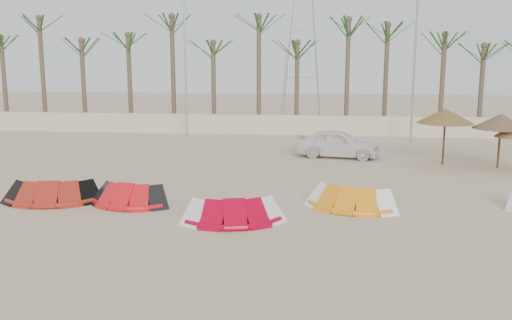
# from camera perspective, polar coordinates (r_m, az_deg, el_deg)

# --- Properties ---
(ground) EXTENTS (120.00, 120.00, 0.00)m
(ground) POSITION_cam_1_polar(r_m,az_deg,el_deg) (16.47, -2.32, -8.34)
(ground) COLOR tan
(ground) RESTS_ON ground
(boundary_wall) EXTENTS (60.00, 0.30, 1.30)m
(boundary_wall) POSITION_cam_1_polar(r_m,az_deg,el_deg) (37.76, 2.68, 3.53)
(boundary_wall) COLOR beige
(boundary_wall) RESTS_ON ground
(palm_line) EXTENTS (52.00, 4.00, 7.70)m
(palm_line) POSITION_cam_1_polar(r_m,az_deg,el_deg) (38.94, 3.90, 12.28)
(palm_line) COLOR brown
(palm_line) RESTS_ON ground
(lamp_b) EXTENTS (1.25, 0.14, 11.00)m
(lamp_b) POSITION_cam_1_polar(r_m,az_deg,el_deg) (36.36, -7.07, 11.27)
(lamp_b) COLOR #A5A8AD
(lamp_b) RESTS_ON ground
(lamp_c) EXTENTS (1.25, 0.14, 11.00)m
(lamp_c) POSITION_cam_1_polar(r_m,az_deg,el_deg) (35.84, 15.71, 10.97)
(lamp_c) COLOR #A5A8AD
(lamp_c) RESTS_ON ground
(pylon) EXTENTS (3.00, 3.00, 14.00)m
(pylon) POSITION_cam_1_polar(r_m,az_deg,el_deg) (43.74, 4.48, 3.64)
(pylon) COLOR #A5A8AD
(pylon) RESTS_ON ground
(kite_red_left) EXTENTS (3.59, 1.99, 0.90)m
(kite_red_left) POSITION_cam_1_polar(r_m,az_deg,el_deg) (22.20, -19.43, -2.80)
(kite_red_left) COLOR #A22315
(kite_red_left) RESTS_ON ground
(kite_red_mid) EXTENTS (3.12, 1.93, 0.90)m
(kite_red_mid) POSITION_cam_1_polar(r_m,az_deg,el_deg) (20.99, -12.44, -3.21)
(kite_red_mid) COLOR red
(kite_red_mid) RESTS_ON ground
(kite_red_right) EXTENTS (3.47, 2.15, 0.90)m
(kite_red_right) POSITION_cam_1_polar(r_m,az_deg,el_deg) (18.49, -2.12, -4.84)
(kite_red_right) COLOR #B6001C
(kite_red_right) RESTS_ON ground
(kite_orange) EXTENTS (3.51, 2.38, 0.90)m
(kite_orange) POSITION_cam_1_polar(r_m,az_deg,el_deg) (20.31, 9.34, -3.55)
(kite_orange) COLOR orange
(kite_orange) RESTS_ON ground
(parasol_left) EXTENTS (2.70, 2.70, 2.73)m
(parasol_left) POSITION_cam_1_polar(r_m,az_deg,el_deg) (28.82, 18.41, 4.19)
(parasol_left) COLOR #4C331E
(parasol_left) RESTS_ON ground
(parasol_right) EXTENTS (2.56, 2.56, 2.57)m
(parasol_right) POSITION_cam_1_polar(r_m,az_deg,el_deg) (28.89, 23.30, 3.58)
(parasol_right) COLOR #4C331E
(parasol_right) RESTS_ON ground
(car) EXTENTS (4.51, 2.42, 1.46)m
(car) POSITION_cam_1_polar(r_m,az_deg,el_deg) (29.83, 8.15, 1.66)
(car) COLOR white
(car) RESTS_ON ground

